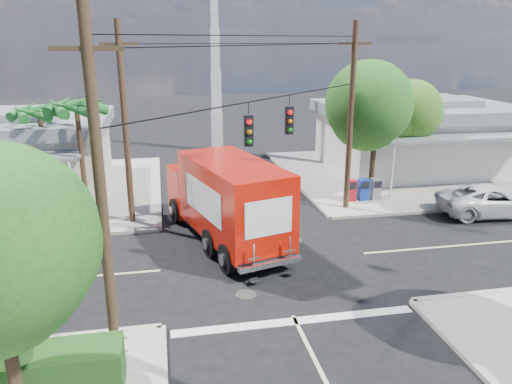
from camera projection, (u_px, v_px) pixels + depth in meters
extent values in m
plane|color=black|center=(266.00, 262.00, 19.17)|extent=(120.00, 120.00, 0.00)
cube|color=#A19C92|center=(400.00, 173.00, 31.47)|extent=(14.00, 14.00, 0.14)
cube|color=#A19D8F|center=(292.00, 179.00, 30.19)|extent=(0.25, 14.00, 0.14)
cube|color=#A19D8F|center=(464.00, 209.00, 24.90)|extent=(14.00, 0.25, 0.14)
cube|color=#A19C92|center=(29.00, 193.00, 27.46)|extent=(14.00, 14.00, 0.14)
cube|color=#A19D8F|center=(158.00, 186.00, 28.73)|extent=(0.25, 14.00, 0.14)
cube|color=beige|center=(229.00, 188.00, 28.54)|extent=(0.12, 12.00, 0.01)
cube|color=beige|center=(498.00, 242.00, 20.99)|extent=(12.00, 0.12, 0.01)
cube|color=silver|center=(296.00, 321.00, 15.13)|extent=(7.50, 0.40, 0.01)
cube|color=silver|center=(416.00, 142.00, 32.16)|extent=(11.00, 8.00, 3.40)
cube|color=gray|center=(419.00, 110.00, 31.55)|extent=(11.80, 8.80, 0.70)
cube|color=gray|center=(420.00, 102.00, 31.41)|extent=(6.05, 4.40, 0.50)
cube|color=gray|center=(463.00, 137.00, 27.21)|extent=(9.90, 1.80, 0.15)
cylinder|color=silver|center=(392.00, 171.00, 26.08)|extent=(0.12, 0.12, 2.90)
cube|color=beige|center=(13.00, 158.00, 28.19)|extent=(10.00, 8.00, 3.20)
cube|color=gray|center=(8.00, 124.00, 27.62)|extent=(10.80, 8.80, 0.70)
cube|color=gray|center=(6.00, 115.00, 27.47)|extent=(5.50, 4.40, 0.50)
cylinder|color=silver|center=(71.00, 187.00, 23.65)|extent=(0.12, 0.12, 2.70)
cube|color=silver|center=(217.00, 132.00, 37.58)|extent=(0.80, 0.80, 3.00)
cube|color=silver|center=(216.00, 91.00, 36.69)|extent=(0.70, 0.70, 3.00)
cube|color=silver|center=(215.00, 49.00, 35.81)|extent=(0.60, 0.60, 3.00)
cube|color=silver|center=(214.00, 4.00, 34.92)|extent=(0.50, 0.50, 3.00)
cylinder|color=#422D1C|center=(11.00, 354.00, 10.27)|extent=(0.28, 0.28, 3.71)
sphere|color=#1C5019|center=(9.00, 261.00, 9.40)|extent=(3.25, 3.25, 3.25)
cylinder|color=#422D1C|center=(373.00, 158.00, 26.21)|extent=(0.28, 0.28, 4.10)
sphere|color=#1C5019|center=(376.00, 109.00, 25.46)|extent=(4.10, 4.10, 4.10)
sphere|color=#1C5019|center=(368.00, 104.00, 25.50)|extent=(3.33, 3.33, 3.33)
sphere|color=#1C5019|center=(385.00, 112.00, 25.28)|extent=(3.58, 3.58, 3.58)
cylinder|color=#422D1C|center=(399.00, 152.00, 28.82)|extent=(0.28, 0.28, 3.58)
sphere|color=#33611B|center=(402.00, 113.00, 28.16)|extent=(3.58, 3.58, 3.58)
sphere|color=#33611B|center=(395.00, 109.00, 28.21)|extent=(2.91, 2.91, 2.91)
sphere|color=#33611B|center=(411.00, 116.00, 27.98)|extent=(3.14, 3.14, 3.14)
cylinder|color=#422D1C|center=(82.00, 159.00, 24.06)|extent=(0.24, 0.24, 5.00)
cone|color=#1D6624|center=(96.00, 104.00, 23.45)|extent=(0.50, 2.06, 0.98)
cone|color=#1D6624|center=(91.00, 103.00, 24.05)|extent=(1.92, 1.68, 0.98)
cone|color=#1D6624|center=(75.00, 103.00, 24.08)|extent=(2.12, 0.95, 0.98)
cone|color=#1D6624|center=(59.00, 104.00, 23.51)|extent=(1.34, 2.07, 0.98)
cone|color=#1D6624|center=(56.00, 106.00, 22.78)|extent=(1.34, 2.07, 0.98)
cone|color=#1D6624|center=(69.00, 107.00, 22.43)|extent=(2.12, 0.95, 0.98)
cone|color=#1D6624|center=(87.00, 107.00, 22.73)|extent=(1.92, 1.68, 0.98)
cylinder|color=#422D1C|center=(45.00, 158.00, 25.16)|extent=(0.24, 0.24, 4.60)
cone|color=#1D6624|center=(58.00, 110.00, 24.61)|extent=(0.50, 2.06, 0.98)
cone|color=#1D6624|center=(54.00, 108.00, 25.21)|extent=(1.92, 1.68, 0.98)
cone|color=#1D6624|center=(39.00, 108.00, 25.24)|extent=(2.12, 0.95, 0.98)
cone|color=#1D6624|center=(23.00, 110.00, 24.67)|extent=(1.34, 2.07, 0.98)
cone|color=#1D6624|center=(19.00, 112.00, 23.94)|extent=(1.34, 2.07, 0.98)
cone|color=#1D6624|center=(30.00, 113.00, 23.59)|extent=(2.12, 0.95, 0.98)
cone|color=#1D6624|center=(48.00, 112.00, 23.89)|extent=(1.92, 1.68, 0.98)
cylinder|color=#473321|center=(101.00, 199.00, 12.01)|extent=(0.28, 0.28, 9.00)
cube|color=#473321|center=(87.00, 48.00, 10.98)|extent=(1.60, 0.12, 0.12)
cylinder|color=#473321|center=(351.00, 120.00, 23.67)|extent=(0.28, 0.28, 9.00)
cube|color=#473321|center=(355.00, 43.00, 22.63)|extent=(1.60, 0.12, 0.12)
cylinder|color=#473321|center=(125.00, 127.00, 21.77)|extent=(0.28, 0.28, 9.00)
cube|color=#473321|center=(119.00, 44.00, 20.74)|extent=(1.60, 0.12, 0.12)
cylinder|color=black|center=(267.00, 99.00, 17.34)|extent=(10.43, 10.43, 0.04)
cube|color=black|center=(249.00, 131.00, 16.72)|extent=(0.30, 0.24, 1.05)
sphere|color=red|center=(249.00, 122.00, 16.49)|extent=(0.20, 0.20, 0.20)
cube|color=black|center=(289.00, 120.00, 18.85)|extent=(0.30, 0.24, 1.05)
sphere|color=red|center=(290.00, 112.00, 18.62)|extent=(0.20, 0.20, 0.20)
cube|color=silver|center=(6.00, 364.00, 12.35)|extent=(5.94, 0.05, 0.08)
cube|color=silver|center=(3.00, 350.00, 12.23)|extent=(5.94, 0.05, 0.08)
cube|color=silver|center=(122.00, 346.00, 12.81)|extent=(0.09, 0.06, 1.00)
cube|color=#A40F16|center=(350.00, 190.00, 25.84)|extent=(0.50, 0.50, 1.10)
cube|color=navy|center=(363.00, 189.00, 25.96)|extent=(0.50, 0.50, 1.10)
cube|color=slate|center=(376.00, 189.00, 26.09)|extent=(0.50, 0.50, 1.10)
cube|color=black|center=(225.00, 227.00, 21.14)|extent=(4.45, 8.34, 0.26)
cube|color=red|center=(198.00, 189.00, 23.56)|extent=(2.84, 2.35, 2.26)
cube|color=black|center=(193.00, 177.00, 24.05)|extent=(2.14, 0.84, 0.97)
cube|color=silver|center=(192.00, 198.00, 24.56)|extent=(2.30, 0.76, 0.36)
cube|color=red|center=(233.00, 198.00, 19.90)|extent=(4.09, 6.42, 2.97)
cube|color=white|center=(262.00, 190.00, 20.41)|extent=(1.03, 3.56, 1.33)
cube|color=white|center=(203.00, 199.00, 19.29)|extent=(1.03, 3.56, 1.33)
cube|color=white|center=(269.00, 218.00, 17.30)|extent=(1.78, 0.52, 1.33)
cube|color=silver|center=(270.00, 264.00, 17.68)|extent=(2.44, 0.92, 0.18)
cube|color=silver|center=(254.00, 258.00, 17.14)|extent=(0.46, 0.19, 1.03)
cube|color=silver|center=(290.00, 251.00, 17.76)|extent=(0.46, 0.19, 1.03)
cylinder|color=black|center=(176.00, 210.00, 23.16)|extent=(0.62, 1.18, 1.13)
cylinder|color=black|center=(223.00, 203.00, 24.18)|extent=(0.62, 1.18, 1.13)
cylinder|color=black|center=(227.00, 259.00, 18.09)|extent=(0.62, 1.18, 1.13)
cylinder|color=black|center=(284.00, 247.00, 19.11)|extent=(0.62, 1.18, 1.13)
imported|color=silver|center=(494.00, 200.00, 24.05)|extent=(5.49, 3.01, 1.46)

